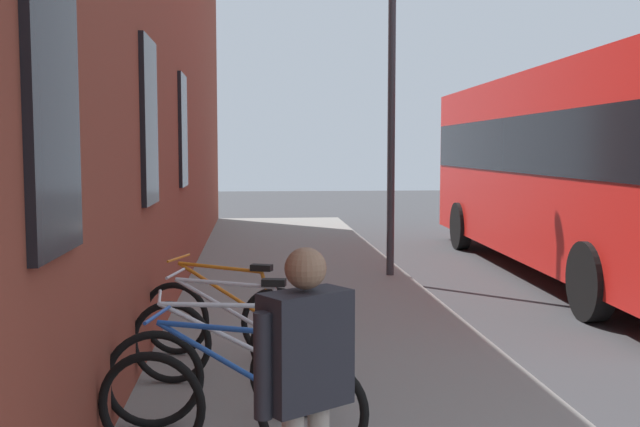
% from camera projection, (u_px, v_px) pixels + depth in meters
% --- Properties ---
extents(ground, '(60.00, 60.00, 0.00)m').
position_uv_depth(ground, '(568.00, 342.00, 8.33)').
color(ground, '#38383A').
extents(sidewalk_pavement, '(24.00, 3.50, 0.12)m').
position_uv_depth(sidewalk_pavement, '(309.00, 304.00, 10.07)').
color(sidewalk_pavement, gray).
rests_on(sidewalk_pavement, ground).
extents(station_facade, '(22.00, 0.65, 7.14)m').
position_uv_depth(station_facade, '(158.00, 47.00, 10.57)').
color(station_facade, brown).
rests_on(station_facade, ground).
extents(bicycle_under_window, '(0.53, 1.75, 0.97)m').
position_uv_depth(bicycle_under_window, '(232.00, 404.00, 4.79)').
color(bicycle_under_window, black).
rests_on(bicycle_under_window, sidewalk_pavement).
extents(bicycle_mid_rack, '(0.48, 1.77, 0.97)m').
position_uv_depth(bicycle_mid_rack, '(228.00, 371.00, 5.51)').
color(bicycle_mid_rack, black).
rests_on(bicycle_mid_rack, sidewalk_pavement).
extents(bicycle_leaning_wall, '(0.54, 1.75, 0.97)m').
position_uv_depth(bicycle_leaning_wall, '(232.00, 341.00, 6.38)').
color(bicycle_leaning_wall, black).
rests_on(bicycle_leaning_wall, sidewalk_pavement).
extents(bicycle_nearest_sign, '(0.72, 1.69, 0.97)m').
position_uv_depth(bicycle_nearest_sign, '(226.00, 319.00, 7.21)').
color(bicycle_nearest_sign, black).
rests_on(bicycle_nearest_sign, sidewalk_pavement).
extents(city_bus, '(10.58, 2.93, 3.35)m').
position_uv_depth(city_bus, '(581.00, 162.00, 12.57)').
color(city_bus, red).
rests_on(city_bus, ground).
extents(pedestrian_crossing_street, '(0.43, 0.51, 1.55)m').
position_uv_depth(pedestrian_crossing_street, '(306.00, 369.00, 3.67)').
color(pedestrian_crossing_street, '#B2A599').
rests_on(pedestrian_crossing_street, sidewalk_pavement).
extents(street_lamp, '(0.28, 0.28, 4.96)m').
position_uv_depth(street_lamp, '(392.00, 89.00, 11.78)').
color(street_lamp, '#333338').
rests_on(street_lamp, sidewalk_pavement).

